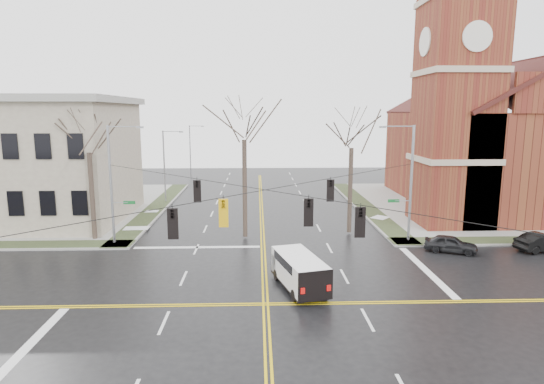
{
  "coord_description": "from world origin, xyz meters",
  "views": [
    {
      "loc": [
        -0.41,
        -22.83,
        10.12
      ],
      "look_at": [
        0.54,
        6.0,
        5.03
      ],
      "focal_mm": 30.0,
      "sensor_mm": 36.0,
      "label": 1
    }
  ],
  "objects_px": {
    "parked_car_a": "(451,244)",
    "parked_car_b": "(543,242)",
    "church": "(495,128)",
    "tree_nw_near": "(244,133)",
    "signal_pole_ne": "(409,180)",
    "tree_nw_far": "(89,147)",
    "streetlight_north_b": "(191,149)",
    "cargo_van": "(298,269)",
    "signal_pole_nw": "(113,181)",
    "streetlight_north_a": "(165,163)",
    "tree_ne": "(352,142)"
  },
  "relations": [
    {
      "from": "parked_car_a",
      "to": "parked_car_b",
      "type": "distance_m",
      "value": 6.91
    },
    {
      "from": "church",
      "to": "tree_nw_near",
      "type": "distance_m",
      "value": 28.73
    },
    {
      "from": "signal_pole_ne",
      "to": "tree_nw_far",
      "type": "height_order",
      "value": "tree_nw_far"
    },
    {
      "from": "streetlight_north_b",
      "to": "parked_car_b",
      "type": "relative_size",
      "value": 1.95
    },
    {
      "from": "parked_car_b",
      "to": "church",
      "type": "bearing_deg",
      "value": -27.8
    },
    {
      "from": "cargo_van",
      "to": "signal_pole_nw",
      "type": "bearing_deg",
      "value": 130.81
    },
    {
      "from": "streetlight_north_a",
      "to": "tree_nw_near",
      "type": "height_order",
      "value": "tree_nw_near"
    },
    {
      "from": "streetlight_north_b",
      "to": "tree_nw_far",
      "type": "distance_m",
      "value": 35.5
    },
    {
      "from": "signal_pole_nw",
      "to": "parked_car_b",
      "type": "bearing_deg",
      "value": -4.91
    },
    {
      "from": "signal_pole_nw",
      "to": "streetlight_north_b",
      "type": "distance_m",
      "value": 36.51
    },
    {
      "from": "parked_car_a",
      "to": "tree_nw_near",
      "type": "relative_size",
      "value": 0.31
    },
    {
      "from": "cargo_van",
      "to": "streetlight_north_a",
      "type": "bearing_deg",
      "value": 101.64
    },
    {
      "from": "parked_car_b",
      "to": "tree_ne",
      "type": "height_order",
      "value": "tree_ne"
    },
    {
      "from": "streetlight_north_b",
      "to": "tree_ne",
      "type": "height_order",
      "value": "tree_ne"
    },
    {
      "from": "signal_pole_nw",
      "to": "cargo_van",
      "type": "height_order",
      "value": "signal_pole_nw"
    },
    {
      "from": "streetlight_north_a",
      "to": "tree_nw_far",
      "type": "height_order",
      "value": "tree_nw_far"
    },
    {
      "from": "signal_pole_nw",
      "to": "tree_ne",
      "type": "height_order",
      "value": "tree_ne"
    },
    {
      "from": "church",
      "to": "parked_car_a",
      "type": "distance_m",
      "value": 21.02
    },
    {
      "from": "signal_pole_nw",
      "to": "cargo_van",
      "type": "distance_m",
      "value": 16.58
    },
    {
      "from": "church",
      "to": "streetlight_north_a",
      "type": "relative_size",
      "value": 3.44
    },
    {
      "from": "parked_car_a",
      "to": "tree_ne",
      "type": "relative_size",
      "value": 0.35
    },
    {
      "from": "streetlight_north_b",
      "to": "parked_car_b",
      "type": "xyz_separation_m",
      "value": [
        31.26,
        -39.24,
        -3.79
      ]
    },
    {
      "from": "streetlight_north_a",
      "to": "parked_car_a",
      "type": "height_order",
      "value": "streetlight_north_a"
    },
    {
      "from": "streetlight_north_b",
      "to": "cargo_van",
      "type": "distance_m",
      "value": 47.51
    },
    {
      "from": "streetlight_north_a",
      "to": "signal_pole_nw",
      "type": "bearing_deg",
      "value": -92.32
    },
    {
      "from": "streetlight_north_b",
      "to": "parked_car_a",
      "type": "distance_m",
      "value": 46.38
    },
    {
      "from": "signal_pole_ne",
      "to": "tree_nw_far",
      "type": "xyz_separation_m",
      "value": [
        -24.75,
        1.24,
        2.52
      ]
    },
    {
      "from": "signal_pole_ne",
      "to": "streetlight_north_a",
      "type": "height_order",
      "value": "signal_pole_ne"
    },
    {
      "from": "parked_car_a",
      "to": "signal_pole_ne",
      "type": "bearing_deg",
      "value": 63.46
    },
    {
      "from": "streetlight_north_b",
      "to": "cargo_van",
      "type": "xyz_separation_m",
      "value": [
        12.6,
        -45.69,
        -3.33
      ]
    },
    {
      "from": "parked_car_a",
      "to": "parked_car_b",
      "type": "height_order",
      "value": "parked_car_b"
    },
    {
      "from": "streetlight_north_a",
      "to": "parked_car_b",
      "type": "distance_m",
      "value": 36.9
    },
    {
      "from": "signal_pole_nw",
      "to": "tree_ne",
      "type": "bearing_deg",
      "value": 7.75
    },
    {
      "from": "church",
      "to": "signal_pole_nw",
      "type": "distance_m",
      "value": 38.61
    },
    {
      "from": "signal_pole_nw",
      "to": "streetlight_north_b",
      "type": "bearing_deg",
      "value": 88.95
    },
    {
      "from": "signal_pole_nw",
      "to": "parked_car_a",
      "type": "bearing_deg",
      "value": -6.36
    },
    {
      "from": "parked_car_b",
      "to": "tree_nw_near",
      "type": "bearing_deg",
      "value": 65.95
    },
    {
      "from": "streetlight_north_a",
      "to": "signal_pole_ne",
      "type": "bearing_deg",
      "value": -36.9
    },
    {
      "from": "tree_nw_far",
      "to": "streetlight_north_a",
      "type": "bearing_deg",
      "value": 79.7
    },
    {
      "from": "signal_pole_ne",
      "to": "streetlight_north_a",
      "type": "bearing_deg",
      "value": 143.1
    },
    {
      "from": "signal_pole_nw",
      "to": "streetlight_north_a",
      "type": "xyz_separation_m",
      "value": [
        0.67,
        16.5,
        -0.48
      ]
    },
    {
      "from": "signal_pole_nw",
      "to": "tree_nw_far",
      "type": "distance_m",
      "value": 3.51
    },
    {
      "from": "tree_nw_near",
      "to": "parked_car_b",
      "type": "bearing_deg",
      "value": -10.79
    },
    {
      "from": "streetlight_north_b",
      "to": "tree_ne",
      "type": "distance_m",
      "value": 38.55
    },
    {
      "from": "signal_pole_nw",
      "to": "tree_nw_near",
      "type": "distance_m",
      "value": 10.62
    },
    {
      "from": "cargo_van",
      "to": "tree_nw_near",
      "type": "height_order",
      "value": "tree_nw_near"
    },
    {
      "from": "signal_pole_nw",
      "to": "streetlight_north_b",
      "type": "relative_size",
      "value": 1.12
    },
    {
      "from": "church",
      "to": "streetlight_north_a",
      "type": "xyz_separation_m",
      "value": [
        -35.42,
        3.22,
        -3.97
      ]
    },
    {
      "from": "tree_nw_far",
      "to": "signal_pole_nw",
      "type": "bearing_deg",
      "value": -30.41
    },
    {
      "from": "church",
      "to": "signal_pole_ne",
      "type": "relative_size",
      "value": 3.06
    }
  ]
}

